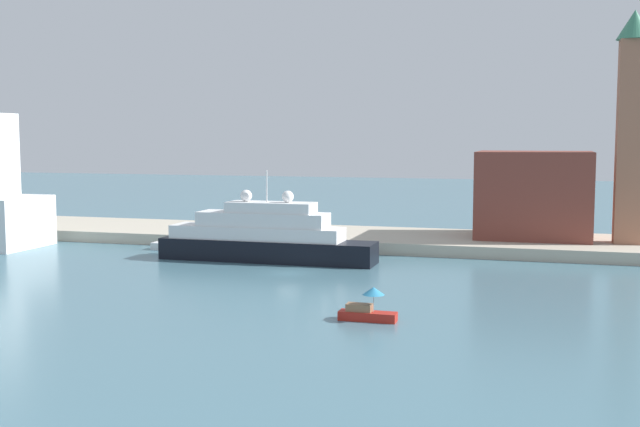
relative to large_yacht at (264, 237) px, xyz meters
name	(u,v)px	position (x,y,z in m)	size (l,w,h in m)	color
ground	(288,273)	(5.52, -7.43, -2.89)	(400.00, 400.00, 0.00)	slate
quay_dock	(345,238)	(5.52, 17.66, -2.12)	(110.00, 18.19, 1.53)	#B7AD99
large_yacht	(264,237)	(0.00, 0.00, 0.00)	(26.62, 4.97, 11.02)	black
small_motorboat	(368,308)	(18.96, -26.84, -1.87)	(4.77, 1.82, 2.82)	#B22319
work_barge	(175,246)	(-14.66, 5.24, -2.41)	(6.15, 1.83, 0.95)	silver
harbor_building	(534,194)	(31.01, 20.23, 4.40)	(14.89, 12.17, 11.51)	brown
bell_tower	(631,120)	(42.61, 17.20, 14.21)	(4.39, 4.39, 29.10)	#9E664C
parked_car	(256,230)	(-6.01, 12.71, -0.77)	(4.27, 1.72, 1.35)	#1E4C99
person_figure	(291,228)	(-1.53, 14.83, -0.53)	(0.36, 0.36, 1.78)	maroon
mooring_bollard	(329,236)	(5.28, 10.28, -0.93)	(0.44, 0.44, 0.85)	black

